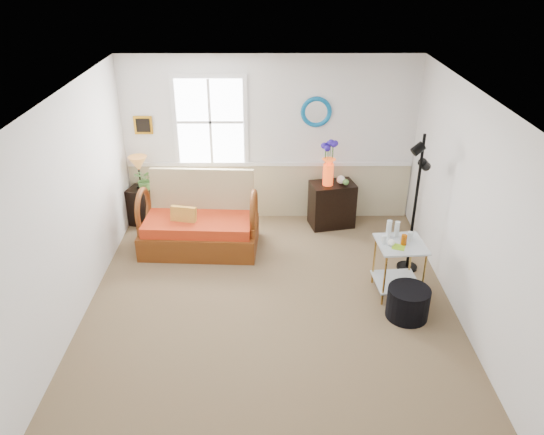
{
  "coord_description": "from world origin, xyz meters",
  "views": [
    {
      "loc": [
        -0.0,
        -5.32,
        3.96
      ],
      "look_at": [
        0.02,
        0.16,
        1.15
      ],
      "focal_mm": 35.0,
      "sensor_mm": 36.0,
      "label": 1
    }
  ],
  "objects_px": {
    "lamp_stand": "(141,206)",
    "ottoman": "(408,303)",
    "loveseat": "(199,215)",
    "floor_lamp": "(415,205)",
    "side_table": "(398,268)",
    "cabinet": "(332,204)"
  },
  "relations": [
    {
      "from": "cabinet",
      "to": "lamp_stand",
      "type": "bearing_deg",
      "value": 166.5
    },
    {
      "from": "lamp_stand",
      "to": "floor_lamp",
      "type": "xyz_separation_m",
      "value": [
        3.94,
        -1.37,
        0.67
      ]
    },
    {
      "from": "side_table",
      "to": "floor_lamp",
      "type": "distance_m",
      "value": 0.88
    },
    {
      "from": "lamp_stand",
      "to": "floor_lamp",
      "type": "relative_size",
      "value": 0.31
    },
    {
      "from": "loveseat",
      "to": "lamp_stand",
      "type": "xyz_separation_m",
      "value": [
        -1.02,
        0.79,
        -0.24
      ]
    },
    {
      "from": "lamp_stand",
      "to": "side_table",
      "type": "height_order",
      "value": "side_table"
    },
    {
      "from": "loveseat",
      "to": "lamp_stand",
      "type": "height_order",
      "value": "loveseat"
    },
    {
      "from": "loveseat",
      "to": "cabinet",
      "type": "bearing_deg",
      "value": 22.56
    },
    {
      "from": "loveseat",
      "to": "side_table",
      "type": "xyz_separation_m",
      "value": [
        2.63,
        -1.16,
        -0.18
      ]
    },
    {
      "from": "lamp_stand",
      "to": "cabinet",
      "type": "distance_m",
      "value": 3.02
    },
    {
      "from": "cabinet",
      "to": "floor_lamp",
      "type": "bearing_deg",
      "value": -66.47
    },
    {
      "from": "ottoman",
      "to": "side_table",
      "type": "bearing_deg",
      "value": 93.36
    },
    {
      "from": "lamp_stand",
      "to": "side_table",
      "type": "bearing_deg",
      "value": -28.1
    },
    {
      "from": "lamp_stand",
      "to": "ottoman",
      "type": "relative_size",
      "value": 1.19
    },
    {
      "from": "side_table",
      "to": "cabinet",
      "type": "bearing_deg",
      "value": 108.77
    },
    {
      "from": "loveseat",
      "to": "floor_lamp",
      "type": "height_order",
      "value": "floor_lamp"
    },
    {
      "from": "loveseat",
      "to": "floor_lamp",
      "type": "distance_m",
      "value": 3.0
    },
    {
      "from": "floor_lamp",
      "to": "ottoman",
      "type": "xyz_separation_m",
      "value": [
        -0.25,
        -1.07,
        -0.77
      ]
    },
    {
      "from": "lamp_stand",
      "to": "ottoman",
      "type": "height_order",
      "value": "lamp_stand"
    },
    {
      "from": "floor_lamp",
      "to": "ottoman",
      "type": "height_order",
      "value": "floor_lamp"
    },
    {
      "from": "loveseat",
      "to": "side_table",
      "type": "height_order",
      "value": "loveseat"
    },
    {
      "from": "lamp_stand",
      "to": "cabinet",
      "type": "xyz_separation_m",
      "value": [
        3.02,
        -0.08,
        0.06
      ]
    }
  ]
}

